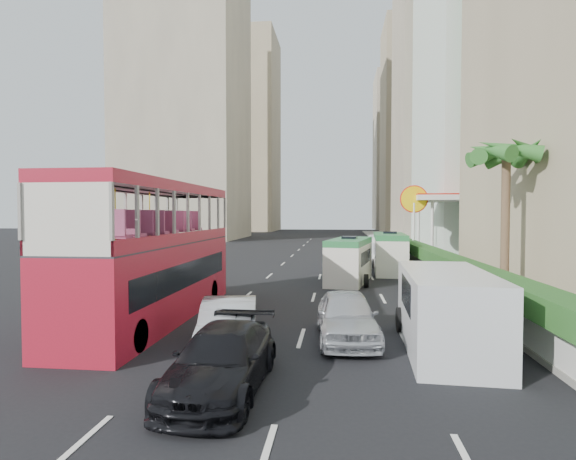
# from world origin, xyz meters

# --- Properties ---
(ground_plane) EXTENTS (200.00, 200.00, 0.00)m
(ground_plane) POSITION_xyz_m (0.00, 0.00, 0.00)
(ground_plane) COLOR black
(ground_plane) RESTS_ON ground
(double_decker_bus) EXTENTS (2.50, 11.00, 5.06)m
(double_decker_bus) POSITION_xyz_m (-6.00, 0.00, 2.53)
(double_decker_bus) COLOR #B1172B
(double_decker_bus) RESTS_ON ground
(car_silver_lane_a) EXTENTS (2.30, 4.63, 1.46)m
(car_silver_lane_a) POSITION_xyz_m (-2.34, -3.58, 0.00)
(car_silver_lane_a) COLOR silver
(car_silver_lane_a) RESTS_ON ground
(car_silver_lane_b) EXTENTS (2.11, 4.55, 1.51)m
(car_silver_lane_b) POSITION_xyz_m (1.02, -2.07, 0.00)
(car_silver_lane_b) COLOR silver
(car_silver_lane_b) RESTS_ON ground
(car_black) EXTENTS (2.00, 4.73, 1.36)m
(car_black) POSITION_xyz_m (-1.79, -6.38, 0.00)
(car_black) COLOR black
(car_black) RESTS_ON ground
(van_asset) EXTENTS (3.14, 5.36, 1.40)m
(van_asset) POSITION_xyz_m (1.38, 15.14, 0.00)
(van_asset) COLOR silver
(van_asset) RESTS_ON ground
(minibus_near) EXTENTS (2.91, 5.89, 2.50)m
(minibus_near) POSITION_xyz_m (1.38, 10.05, 1.25)
(minibus_near) COLOR silver
(minibus_near) RESTS_ON ground
(minibus_far) EXTENTS (2.27, 5.99, 2.62)m
(minibus_far) POSITION_xyz_m (4.16, 14.56, 1.31)
(minibus_far) COLOR silver
(minibus_far) RESTS_ON ground
(panel_van_near) EXTENTS (2.56, 5.77, 2.27)m
(panel_van_near) POSITION_xyz_m (3.86, -2.70, 1.13)
(panel_van_near) COLOR silver
(panel_van_near) RESTS_ON ground
(panel_van_far) EXTENTS (2.85, 5.76, 2.21)m
(panel_van_far) POSITION_xyz_m (4.16, 19.07, 1.11)
(panel_van_far) COLOR silver
(panel_van_far) RESTS_ON ground
(sidewalk) EXTENTS (6.00, 120.00, 0.18)m
(sidewalk) POSITION_xyz_m (9.00, 25.00, 0.09)
(sidewalk) COLOR #99968C
(sidewalk) RESTS_ON ground
(kerb_wall) EXTENTS (0.30, 44.00, 1.00)m
(kerb_wall) POSITION_xyz_m (6.20, 14.00, 0.68)
(kerb_wall) COLOR silver
(kerb_wall) RESTS_ON sidewalk
(hedge) EXTENTS (1.10, 44.00, 0.70)m
(hedge) POSITION_xyz_m (6.20, 14.00, 1.53)
(hedge) COLOR #2D6626
(hedge) RESTS_ON kerb_wall
(palm_tree) EXTENTS (0.36, 0.36, 6.40)m
(palm_tree) POSITION_xyz_m (7.80, 4.00, 3.38)
(palm_tree) COLOR brown
(palm_tree) RESTS_ON sidewalk
(shell_station) EXTENTS (6.50, 8.00, 5.50)m
(shell_station) POSITION_xyz_m (10.00, 23.00, 2.75)
(shell_station) COLOR silver
(shell_station) RESTS_ON ground
(tower_mid) EXTENTS (16.00, 16.00, 50.00)m
(tower_mid) POSITION_xyz_m (18.00, 58.00, 25.00)
(tower_mid) COLOR #B4A78E
(tower_mid) RESTS_ON ground
(tower_far_a) EXTENTS (14.00, 14.00, 44.00)m
(tower_far_a) POSITION_xyz_m (17.00, 82.00, 22.00)
(tower_far_a) COLOR tan
(tower_far_a) RESTS_ON ground
(tower_far_b) EXTENTS (14.00, 14.00, 40.00)m
(tower_far_b) POSITION_xyz_m (17.00, 104.00, 20.00)
(tower_far_b) COLOR #B4A78E
(tower_far_b) RESTS_ON ground
(tower_left_a) EXTENTS (18.00, 18.00, 52.00)m
(tower_left_a) POSITION_xyz_m (-24.00, 55.00, 26.00)
(tower_left_a) COLOR #B4A78E
(tower_left_a) RESTS_ON ground
(tower_left_b) EXTENTS (16.00, 16.00, 46.00)m
(tower_left_b) POSITION_xyz_m (-22.00, 90.00, 23.00)
(tower_left_b) COLOR tan
(tower_left_b) RESTS_ON ground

